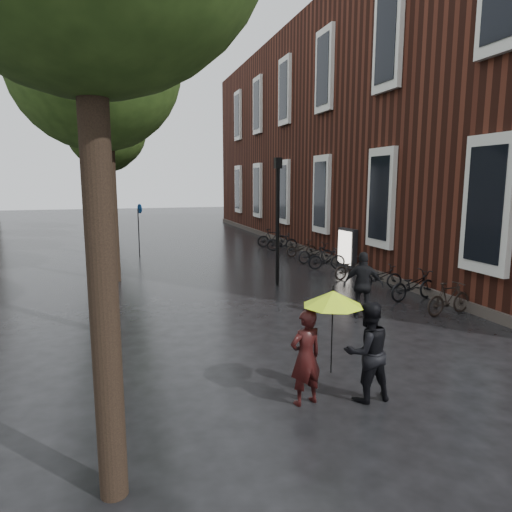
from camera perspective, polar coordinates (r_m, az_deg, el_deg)
name	(u,v)px	position (r m, az deg, el deg)	size (l,w,h in m)	color
ground	(459,481)	(6.65, 24.00, -24.34)	(120.00, 120.00, 0.00)	black
brick_building	(374,139)	(27.64, 14.50, 13.99)	(10.20, 33.20, 12.00)	#38160F
street_trees	(106,113)	(20.17, -18.25, 16.66)	(4.33, 34.03, 8.91)	black
person_burgundy	(306,357)	(7.58, 6.23, -12.46)	(0.58, 0.38, 1.59)	black
person_black	(367,351)	(7.88, 13.73, -11.51)	(0.81, 0.63, 1.68)	black
lime_umbrella	(333,298)	(7.42, 9.60, -5.24)	(0.99, 0.99, 1.47)	black
pedestrian_walking	(363,285)	(12.39, 13.25, -3.58)	(1.04, 0.43, 1.78)	black
parked_bicycles	(330,258)	(19.10, 9.27, -0.30)	(2.15, 14.37, 1.02)	black
ad_lightbox	(347,248)	(19.32, 11.32, 0.93)	(0.26, 1.11, 1.68)	black
lamp_post	(278,209)	(15.69, 2.74, 5.88)	(0.23, 0.23, 4.39)	black
cycle_sign	(139,222)	(22.95, -14.40, 4.20)	(0.13, 0.46, 2.53)	#262628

